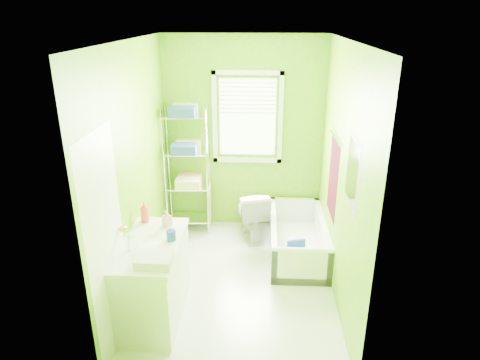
# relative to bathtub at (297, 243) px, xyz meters

# --- Properties ---
(ground) EXTENTS (2.90, 2.90, 0.00)m
(ground) POSITION_rel_bathtub_xyz_m (-0.71, -0.65, -0.15)
(ground) COLOR silver
(ground) RESTS_ON ground
(room_envelope) EXTENTS (2.14, 2.94, 2.62)m
(room_envelope) POSITION_rel_bathtub_xyz_m (-0.71, -0.65, 1.40)
(room_envelope) COLOR #619F07
(room_envelope) RESTS_ON ground
(window) EXTENTS (0.92, 0.05, 1.22)m
(window) POSITION_rel_bathtub_xyz_m (-0.66, 0.77, 1.47)
(window) COLOR white
(window) RESTS_ON ground
(door) EXTENTS (0.09, 0.80, 2.00)m
(door) POSITION_rel_bathtub_xyz_m (-1.75, -1.65, 0.85)
(door) COLOR white
(door) RESTS_ON ground
(right_wall_decor) EXTENTS (0.04, 1.48, 1.17)m
(right_wall_decor) POSITION_rel_bathtub_xyz_m (0.32, -0.67, 1.17)
(right_wall_decor) COLOR #440714
(right_wall_decor) RESTS_ON ground
(bathtub) EXTENTS (0.68, 1.45, 0.47)m
(bathtub) POSITION_rel_bathtub_xyz_m (0.00, 0.00, 0.00)
(bathtub) COLOR white
(bathtub) RESTS_ON ground
(toilet) EXTENTS (0.54, 0.75, 0.69)m
(toilet) POSITION_rel_bathtub_xyz_m (-0.59, 0.40, 0.20)
(toilet) COLOR white
(toilet) RESTS_ON ground
(vanity) EXTENTS (0.56, 1.08, 1.05)m
(vanity) POSITION_rel_bathtub_xyz_m (-1.50, -1.25, 0.29)
(vanity) COLOR white
(vanity) RESTS_ON ground
(wire_shelf_unit) EXTENTS (0.60, 0.48, 1.74)m
(wire_shelf_unit) POSITION_rel_bathtub_xyz_m (-1.44, 0.61, 0.92)
(wire_shelf_unit) COLOR silver
(wire_shelf_unit) RESTS_ON ground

